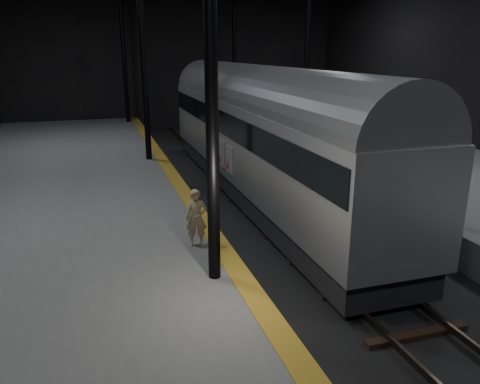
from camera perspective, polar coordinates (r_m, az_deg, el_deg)
name	(u,v)px	position (r m, az deg, el deg)	size (l,w,h in m)	color
ground	(298,234)	(15.36, 7.10, -5.06)	(44.00, 44.00, 0.00)	black
platform_left	(49,247)	(14.03, -22.21, -6.24)	(9.00, 43.80, 1.00)	#545451
tactile_strip	(200,215)	(14.04, -4.96, -2.75)	(0.50, 43.80, 0.01)	#865F18
track	(298,232)	(15.34, 7.11, -4.82)	(2.40, 43.00, 0.24)	#3F3328
train	(257,128)	(18.29, 2.14, 7.85)	(2.85, 19.01, 5.08)	#9C9EA3
woman	(196,218)	(11.65, -5.33, -3.17)	(0.53, 0.35, 1.45)	tan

